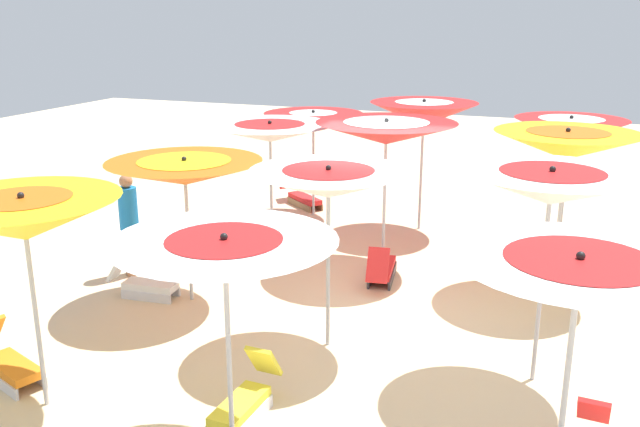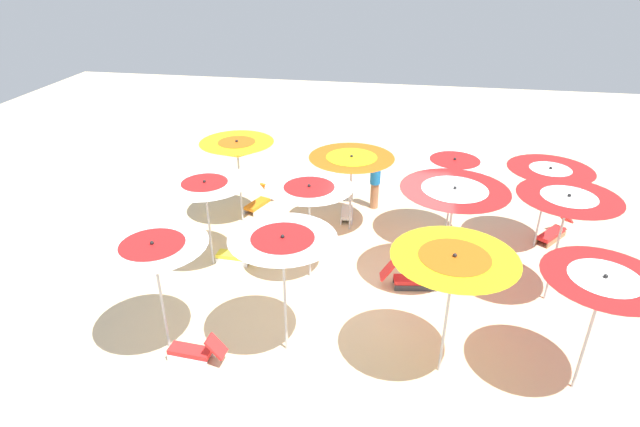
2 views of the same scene
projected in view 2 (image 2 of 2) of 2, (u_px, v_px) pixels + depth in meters
The scene contains 20 objects.
ground at pixel (385, 289), 11.83m from camera, with size 38.75×38.75×0.04m, color beige.
beach_umbrella_0 at pixel (602, 289), 8.23m from camera, with size 1.94×1.94×2.38m.
beach_umbrella_1 at pixel (567, 206), 10.45m from camera, with size 2.03×2.03×2.55m.
beach_umbrella_2 at pixel (549, 175), 12.57m from camera, with size 2.02×2.02×2.21m.
beach_umbrella_3 at pixel (453, 267), 8.52m from camera, with size 2.09×2.09×2.52m.
beach_umbrella_4 at pixel (454, 197), 10.90m from camera, with size 2.28×2.28×2.49m.
beach_umbrella_5 at pixel (454, 166), 12.79m from camera, with size 2.23×2.23×2.32m.
beach_umbrella_6 at pixel (283, 246), 9.01m from camera, with size 1.90×1.90×2.54m.
beach_umbrella_7 at pixel (309, 194), 11.30m from camera, with size 1.92×1.92×2.36m.
beach_umbrella_8 at pixel (351, 163), 13.38m from camera, with size 2.20×2.20×2.17m.
beach_umbrella_9 at pixel (153, 252), 9.15m from camera, with size 1.96×1.96×2.37m.
beach_umbrella_10 at pixel (205, 189), 11.81m from camera, with size 2.04×2.04×2.23m.
beach_umbrella_11 at pixel (237, 150), 13.76m from camera, with size 1.96×1.96×2.39m.
lounger_0 at pixel (195, 351), 9.71m from camera, with size 0.40×1.14×0.61m.
lounger_1 at pixel (410, 279), 11.79m from camera, with size 0.53×1.32×0.71m.
lounger_2 at pixel (554, 232), 13.73m from camera, with size 1.31×1.13×0.59m.
lounger_3 at pixel (347, 210), 14.82m from camera, with size 1.08×0.42×0.62m.
lounger_4 at pixel (237, 255), 12.69m from camera, with size 0.39×1.11×0.65m.
lounger_5 at pixel (259, 202), 15.28m from camera, with size 1.25×0.75×0.67m.
beachgoer_0 at pixel (375, 180), 15.04m from camera, with size 0.30×0.30×1.67m.
Camera 2 is at (9.81, 0.21, 6.97)m, focal length 29.27 mm.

